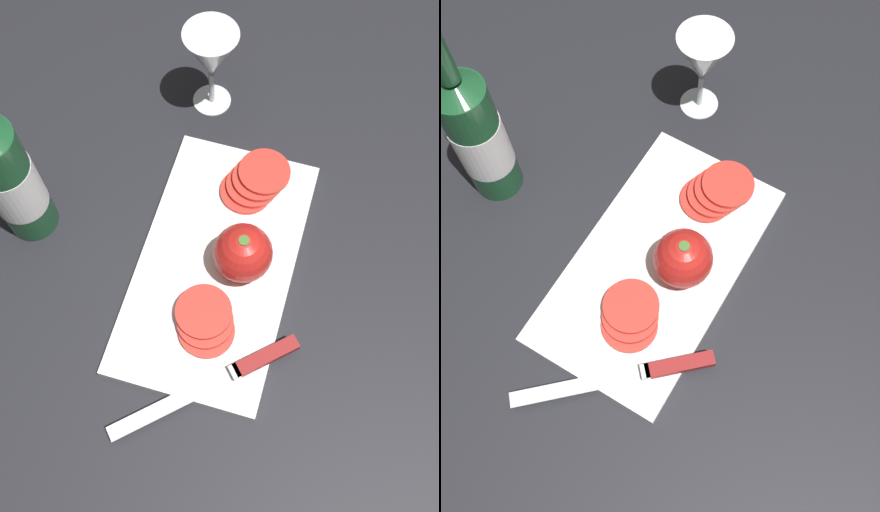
# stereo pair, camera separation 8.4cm
# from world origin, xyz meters

# --- Properties ---
(ground_plane) EXTENTS (3.00, 3.00, 0.00)m
(ground_plane) POSITION_xyz_m (0.00, 0.00, 0.00)
(ground_plane) COLOR black
(cutting_board) EXTENTS (0.40, 0.22, 0.02)m
(cutting_board) POSITION_xyz_m (0.07, 0.00, 0.01)
(cutting_board) COLOR white
(cutting_board) RESTS_ON ground_plane
(wine_bottle) EXTENTS (0.08, 0.08, 0.34)m
(wine_bottle) POSITION_xyz_m (0.07, -0.29, 0.12)
(wine_bottle) COLOR #194C28
(wine_bottle) RESTS_ON ground_plane
(wine_glass) EXTENTS (0.09, 0.09, 0.15)m
(wine_glass) POSITION_xyz_m (-0.22, -0.09, 0.10)
(wine_glass) COLOR silver
(wine_glass) RESTS_ON ground_plane
(whole_tomato) EXTENTS (0.08, 0.08, 0.09)m
(whole_tomato) POSITION_xyz_m (0.06, 0.04, 0.06)
(whole_tomato) COLOR red
(whole_tomato) RESTS_ON cutting_board
(knife) EXTENTS (0.20, 0.22, 0.01)m
(knife) POSITION_xyz_m (0.21, 0.08, 0.02)
(knife) COLOR silver
(knife) RESTS_ON cutting_board
(tomato_slice_stack_near) EXTENTS (0.11, 0.10, 0.03)m
(tomato_slice_stack_near) POSITION_xyz_m (-0.07, 0.02, 0.03)
(tomato_slice_stack_near) COLOR red
(tomato_slice_stack_near) RESTS_ON cutting_board
(tomato_slice_stack_far) EXTENTS (0.10, 0.09, 0.02)m
(tomato_slice_stack_far) POSITION_xyz_m (0.16, 0.01, 0.03)
(tomato_slice_stack_far) COLOR red
(tomato_slice_stack_far) RESTS_ON cutting_board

